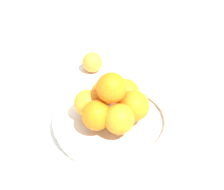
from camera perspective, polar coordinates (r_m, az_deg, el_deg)
ground_plane at (r=0.86m, az=0.00°, el=-5.61°), size 4.00×4.00×0.00m
fruit_bowl at (r=0.85m, az=0.00°, el=-4.68°), size 0.32×0.32×0.04m
orange_pile at (r=0.80m, az=0.15°, el=-1.37°), size 0.19×0.18×0.14m
stray_orange at (r=1.05m, az=-3.61°, el=6.00°), size 0.07×0.07×0.07m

